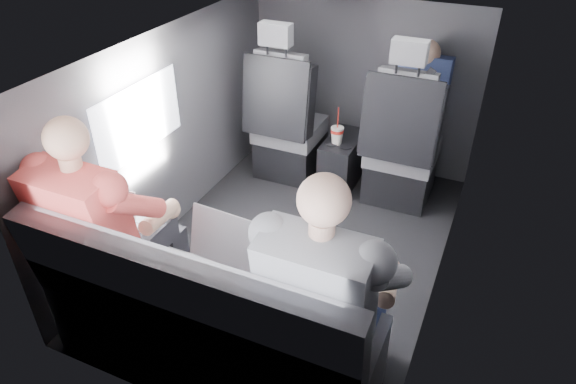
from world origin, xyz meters
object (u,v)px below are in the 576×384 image
at_px(soda_cup, 337,135).
at_px(rear_bench, 209,328).
at_px(passenger_rear_left, 107,227).
at_px(passenger_front_right, 420,96).
at_px(passenger_rear_right, 328,295).
at_px(front_seat_right, 401,153).
at_px(front_seat_left, 287,130).
at_px(laptop_silver, 238,241).
at_px(center_console, 342,162).
at_px(laptop_black, 338,273).
at_px(laptop_white, 123,210).

bearing_deg(soda_cup, rear_bench, -89.36).
xyz_separation_m(passenger_rear_left, passenger_front_right, (1.10, 2.07, 0.09)).
bearing_deg(passenger_rear_right, passenger_front_right, 91.68).
relative_size(front_seat_right, passenger_rear_left, 0.98).
relative_size(front_seat_left, laptop_silver, 3.23).
distance_m(rear_bench, soda_cup, 1.85).
bearing_deg(center_console, passenger_rear_left, -108.25).
bearing_deg(front_seat_right, passenger_rear_right, -86.88).
xyz_separation_m(rear_bench, passenger_front_right, (0.49, 2.16, 0.43)).
bearing_deg(passenger_rear_right, laptop_black, 94.83).
height_order(laptop_black, passenger_rear_right, passenger_rear_right).
bearing_deg(laptop_white, passenger_rear_left, -74.78).
xyz_separation_m(rear_bench, laptop_silver, (0.02, 0.28, 0.33)).
distance_m(laptop_silver, passenger_front_right, 1.94).
xyz_separation_m(front_seat_right, laptop_silver, (-0.43, -1.62, 0.24)).
distance_m(soda_cup, passenger_rear_right, 1.85).
relative_size(front_seat_left, soda_cup, 4.37).
height_order(front_seat_left, rear_bench, front_seat_left).
bearing_deg(passenger_rear_right, passenger_rear_left, 180.00).
height_order(front_seat_right, laptop_white, front_seat_right).
bearing_deg(laptop_silver, soda_cup, 91.51).
bearing_deg(front_seat_right, soda_cup, -173.31).
distance_m(front_seat_right, laptop_silver, 1.69).
bearing_deg(soda_cup, passenger_rear_left, -108.56).
bearing_deg(laptop_black, front_seat_left, 121.05).
bearing_deg(center_console, front_seat_right, -5.07).
height_order(passenger_rear_left, passenger_rear_right, passenger_rear_right).
height_order(front_seat_left, passenger_front_right, front_seat_left).
relative_size(passenger_rear_left, passenger_rear_right, 1.00).
bearing_deg(rear_bench, passenger_rear_left, 171.21).
relative_size(rear_bench, laptop_silver, 4.09).
bearing_deg(soda_cup, laptop_white, -111.83).
distance_m(front_seat_left, passenger_front_right, 1.03).
height_order(rear_bench, laptop_silver, rear_bench).
bearing_deg(passenger_front_right, soda_cup, -148.38).
bearing_deg(passenger_front_right, passenger_rear_right, -88.32).
distance_m(front_seat_left, passenger_rear_left, 1.83).
bearing_deg(passenger_front_right, laptop_black, -88.61).
distance_m(passenger_rear_left, passenger_front_right, 2.34).
bearing_deg(passenger_rear_left, passenger_rear_right, -0.00).
bearing_deg(laptop_silver, laptop_black, -1.37).
bearing_deg(passenger_rear_left, front_seat_left, 84.97).
bearing_deg(passenger_front_right, front_seat_left, -164.63).
distance_m(center_console, laptop_black, 1.81).
relative_size(laptop_white, passenger_front_right, 0.47).
xyz_separation_m(laptop_white, passenger_front_right, (1.14, 1.90, 0.11)).
relative_size(front_seat_left, passenger_rear_right, 0.98).
bearing_deg(soda_cup, center_console, 77.74).
xyz_separation_m(soda_cup, laptop_silver, (0.04, -1.57, 0.16)).
height_order(passenger_rear_right, passenger_front_right, passenger_rear_right).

